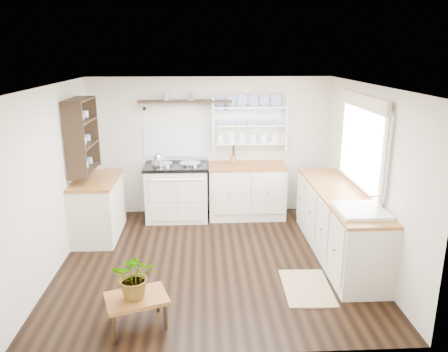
{
  "coord_description": "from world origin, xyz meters",
  "views": [
    {
      "loc": [
        -0.13,
        -5.31,
        2.7
      ],
      "look_at": [
        0.15,
        0.25,
        1.1
      ],
      "focal_mm": 35.0,
      "sensor_mm": 36.0,
      "label": 1
    }
  ],
  "objects": [
    {
      "name": "kettle",
      "position": [
        -0.84,
        1.45,
        1.03
      ],
      "size": [
        0.17,
        0.17,
        0.21
      ],
      "primitive_type": null,
      "color": "silver",
      "rests_on": "aga_cooker"
    },
    {
      "name": "belfast_sink",
      "position": [
        1.7,
        -0.65,
        0.8
      ],
      "size": [
        0.55,
        0.6,
        0.45
      ],
      "color": "white",
      "rests_on": "right_cabinets"
    },
    {
      "name": "wall_right",
      "position": [
        2.0,
        0.0,
        1.15
      ],
      "size": [
        0.02,
        3.8,
        2.3
      ],
      "primitive_type": "cube",
      "color": "beige",
      "rests_on": "ground"
    },
    {
      "name": "wall_back",
      "position": [
        0.0,
        1.9,
        1.15
      ],
      "size": [
        4.0,
        0.02,
        2.3
      ],
      "primitive_type": "cube",
      "color": "beige",
      "rests_on": "ground"
    },
    {
      "name": "back_cabinets",
      "position": [
        0.6,
        1.6,
        0.46
      ],
      "size": [
        1.27,
        0.63,
        0.9
      ],
      "color": "beige",
      "rests_on": "floor"
    },
    {
      "name": "floor_rug",
      "position": [
        1.08,
        -0.78,
        0.01
      ],
      "size": [
        0.58,
        0.87,
        0.02
      ],
      "primitive_type": "cube",
      "rotation": [
        0.0,
        0.0,
        -0.03
      ],
      "color": "#9B855A",
      "rests_on": "floor"
    },
    {
      "name": "left_shelving",
      "position": [
        -1.84,
        0.9,
        1.55
      ],
      "size": [
        0.28,
        0.8,
        1.05
      ],
      "primitive_type": "cube",
      "color": "black",
      "rests_on": "wall_left"
    },
    {
      "name": "ceiling",
      "position": [
        0.0,
        0.0,
        2.3
      ],
      "size": [
        4.0,
        3.8,
        0.01
      ],
      "primitive_type": "cube",
      "color": "white",
      "rests_on": "wall_back"
    },
    {
      "name": "high_shelf",
      "position": [
        -0.4,
        1.78,
        1.91
      ],
      "size": [
        1.5,
        0.29,
        0.16
      ],
      "color": "black",
      "rests_on": "wall_back"
    },
    {
      "name": "center_table",
      "position": [
        -0.81,
        -1.4,
        0.28
      ],
      "size": [
        0.71,
        0.6,
        0.33
      ],
      "rotation": [
        0.0,
        0.0,
        0.33
      ],
      "color": "brown",
      "rests_on": "floor"
    },
    {
      "name": "left_cabinets",
      "position": [
        -1.7,
        0.9,
        0.46
      ],
      "size": [
        0.62,
        1.13,
        0.9
      ],
      "color": "beige",
      "rests_on": "floor"
    },
    {
      "name": "wall_left",
      "position": [
        -2.0,
        0.0,
        1.15
      ],
      "size": [
        0.02,
        3.8,
        2.3
      ],
      "primitive_type": "cube",
      "color": "beige",
      "rests_on": "ground"
    },
    {
      "name": "plate_rack",
      "position": [
        0.65,
        1.86,
        1.56
      ],
      "size": [
        1.2,
        0.22,
        0.9
      ],
      "color": "white",
      "rests_on": "wall_back"
    },
    {
      "name": "potted_plant",
      "position": [
        -0.81,
        -1.4,
        0.56
      ],
      "size": [
        0.43,
        0.37,
        0.47
      ],
      "primitive_type": "imported",
      "rotation": [
        0.0,
        0.0,
        0.01
      ],
      "color": "#3F7233",
      "rests_on": "center_table"
    },
    {
      "name": "right_cabinets",
      "position": [
        1.7,
        0.1,
        0.46
      ],
      "size": [
        0.62,
        2.43,
        0.9
      ],
      "color": "beige",
      "rests_on": "floor"
    },
    {
      "name": "window",
      "position": [
        1.95,
        0.15,
        1.56
      ],
      "size": [
        0.08,
        1.55,
        1.22
      ],
      "color": "white",
      "rests_on": "wall_right"
    },
    {
      "name": "utensil_crock",
      "position": [
        0.37,
        1.68,
        0.97
      ],
      "size": [
        0.11,
        0.11,
        0.13
      ],
      "primitive_type": "cylinder",
      "color": "olive",
      "rests_on": "back_cabinets"
    },
    {
      "name": "aga_cooker",
      "position": [
        -0.56,
        1.57,
        0.47
      ],
      "size": [
        1.03,
        0.72,
        0.95
      ],
      "color": "silver",
      "rests_on": "floor"
    },
    {
      "name": "floor",
      "position": [
        0.0,
        0.0,
        0.0
      ],
      "size": [
        4.0,
        3.8,
        0.01
      ],
      "primitive_type": "cube",
      "color": "black",
      "rests_on": "ground"
    }
  ]
}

